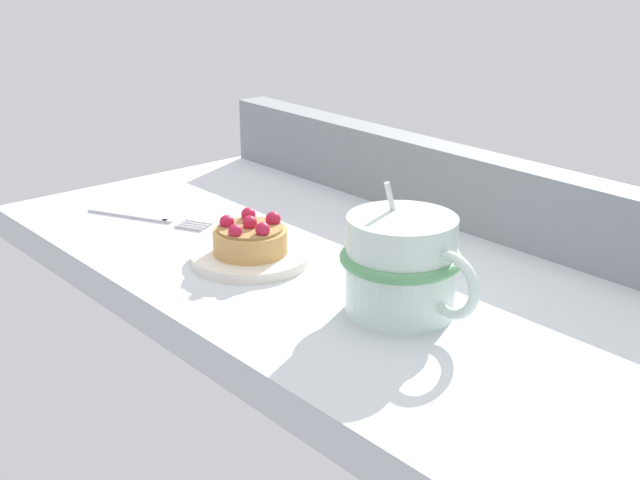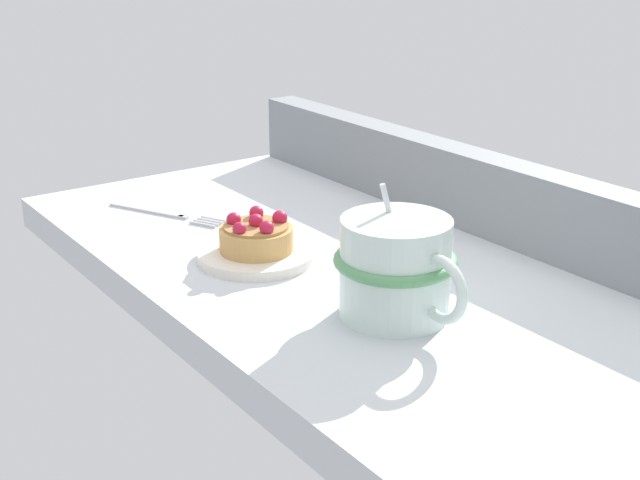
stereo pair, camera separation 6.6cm
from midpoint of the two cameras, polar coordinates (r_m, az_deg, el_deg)
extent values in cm
cube|color=silver|center=(87.99, 3.82, -2.52)|extent=(80.41, 40.30, 3.59)
cube|color=gray|center=(97.81, 12.14, 3.21)|extent=(78.80, 4.15, 8.49)
cylinder|color=silver|center=(87.36, -2.08, -1.02)|extent=(12.06, 12.06, 1.01)
cylinder|color=silver|center=(87.46, -2.08, -1.18)|extent=(6.64, 6.64, 0.51)
cylinder|color=tan|center=(86.75, -2.10, 0.03)|extent=(7.48, 7.48, 2.41)
cylinder|color=#A37942|center=(86.29, -2.11, 0.88)|extent=(6.58, 6.58, 0.30)
sphere|color=#B71938|center=(86.10, -2.11, 1.24)|extent=(1.46, 1.46, 1.46)
sphere|color=#B71938|center=(84.08, -1.33, 0.78)|extent=(1.46, 1.46, 1.46)
sphere|color=#B71938|center=(87.15, -0.54, 1.45)|extent=(1.57, 1.57, 1.57)
sphere|color=#B71938|center=(88.63, -2.13, 1.79)|extent=(1.50, 1.50, 1.50)
sphere|color=#B71938|center=(86.94, -3.60, 1.32)|extent=(1.51, 1.51, 1.51)
sphere|color=#B71938|center=(84.16, -3.15, 0.71)|extent=(1.38, 1.38, 1.38)
cylinder|color=silver|center=(74.28, 7.53, -1.90)|extent=(9.59, 9.59, 8.86)
torus|color=#569960|center=(74.00, 7.55, -1.37)|extent=(10.70, 10.70, 1.06)
torus|color=silver|center=(70.62, 10.64, -3.30)|extent=(5.87, 0.91, 5.87)
cylinder|color=silver|center=(74.46, 7.09, 1.96)|extent=(0.88, 1.90, 4.92)
cube|color=#B7B7BC|center=(103.30, -9.67, 2.00)|extent=(9.92, 5.40, 0.60)
cube|color=#B7B7BC|center=(100.25, -7.22, 1.56)|extent=(1.32, 1.04, 0.60)
cube|color=#B7B7BC|center=(97.50, -5.90, 1.07)|extent=(3.24, 1.77, 0.60)
cube|color=#B7B7BC|center=(98.08, -5.67, 1.19)|extent=(3.24, 1.77, 0.60)
cube|color=#B7B7BC|center=(98.65, -5.43, 1.32)|extent=(3.24, 1.77, 0.60)
cube|color=#B7B7BC|center=(99.23, -5.20, 1.44)|extent=(3.24, 1.77, 0.60)
camera|label=1|loc=(0.03, -87.65, 0.87)|focal=48.28mm
camera|label=2|loc=(0.03, 92.35, -0.87)|focal=48.28mm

